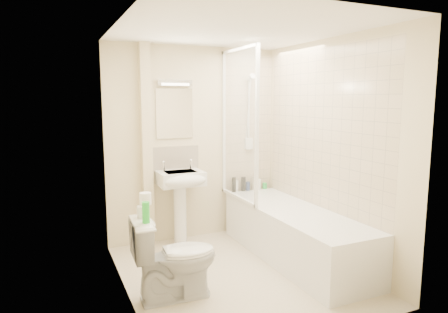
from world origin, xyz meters
name	(u,v)px	position (x,y,z in m)	size (l,w,h in m)	color
floor	(237,273)	(0.00, 0.00, 0.00)	(2.50, 2.50, 0.00)	beige
wall_back	(194,144)	(0.00, 1.25, 1.20)	(2.20, 0.02, 2.40)	beige
wall_left	(124,164)	(-1.10, 0.00, 1.20)	(0.02, 2.50, 2.40)	beige
wall_right	(329,151)	(1.10, 0.00, 1.20)	(0.02, 2.50, 2.40)	beige
ceiling	(239,29)	(0.00, 0.00, 2.40)	(2.20, 2.50, 0.02)	white
tile_back	(248,124)	(0.75, 1.24, 1.42)	(0.70, 0.01, 1.75)	beige
tile_right	(323,130)	(1.09, 0.10, 1.42)	(0.01, 2.10, 1.75)	beige
pipe_boxing	(147,147)	(-0.62, 1.19, 1.20)	(0.12, 0.12, 2.40)	beige
splashback	(175,158)	(-0.25, 1.24, 1.03)	(0.60, 0.01, 0.30)	beige
mirror	(175,114)	(-0.25, 1.24, 1.58)	(0.46, 0.01, 0.60)	white
strip_light	(175,83)	(-0.25, 1.22, 1.95)	(0.42, 0.07, 0.07)	silver
bathtub	(294,233)	(0.75, 0.10, 0.29)	(0.70, 2.10, 0.55)	white
shower_screen	(239,125)	(0.40, 0.80, 1.45)	(0.04, 0.92, 1.80)	white
shower_fixture	(249,115)	(0.75, 1.19, 1.55)	(0.10, 0.16, 0.99)	white
pedestal_sink	(181,187)	(-0.25, 1.01, 0.72)	(0.53, 0.49, 1.02)	white
bottle_black_a	(234,185)	(0.51, 1.16, 0.65)	(0.05, 0.05, 0.19)	black
bottle_white_a	(236,186)	(0.55, 1.16, 0.62)	(0.05, 0.05, 0.15)	white
bottle_black_b	(243,184)	(0.65, 1.16, 0.64)	(0.06, 0.06, 0.19)	black
bottle_blue	(248,186)	(0.72, 1.16, 0.61)	(0.06, 0.06, 0.12)	navy
bottle_cream	(254,183)	(0.82, 1.16, 0.64)	(0.06, 0.06, 0.18)	beige
bottle_white_b	(259,184)	(0.89, 1.16, 0.62)	(0.05, 0.05, 0.14)	white
bottle_green	(265,186)	(0.98, 1.16, 0.59)	(0.06, 0.06, 0.08)	green
toilet	(175,257)	(-0.72, -0.21, 0.38)	(0.76, 0.46, 0.75)	white
toilet_roll_lower	(143,212)	(-0.98, -0.15, 0.80)	(0.10, 0.10, 0.10)	white
toilet_roll_upper	(145,199)	(-0.94, -0.11, 0.91)	(0.10, 0.10, 0.10)	white
green_bottle	(146,212)	(-0.99, -0.31, 0.84)	(0.06, 0.06, 0.18)	green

